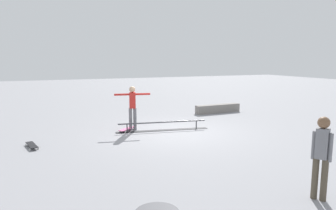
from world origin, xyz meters
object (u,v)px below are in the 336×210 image
object	(u,v)px
grind_rail	(163,127)
loose_skateboard_black	(32,145)
bystander_grey_shirt	(321,153)
skate_ledge	(218,109)
skater_main	(133,105)
skateboard_main	(127,129)

from	to	relation	value
grind_rail	loose_skateboard_black	world-z (taller)	grind_rail
grind_rail	bystander_grey_shirt	size ratio (longest dim) A/B	2.16
grind_rail	skate_ledge	distance (m)	4.53
skater_main	loose_skateboard_black	world-z (taller)	skater_main
grind_rail	loose_skateboard_black	size ratio (longest dim) A/B	4.07
skate_ledge	skateboard_main	world-z (taller)	skate_ledge
skateboard_main	bystander_grey_shirt	size ratio (longest dim) A/B	0.48
skater_main	loose_skateboard_black	size ratio (longest dim) A/B	1.94
skate_ledge	skateboard_main	bearing A→B (deg)	21.45
grind_rail	skateboard_main	size ratio (longest dim) A/B	4.49
grind_rail	bystander_grey_shirt	bearing A→B (deg)	104.92
bystander_grey_shirt	loose_skateboard_black	distance (m)	7.59
skater_main	loose_skateboard_black	distance (m)	3.60
bystander_grey_shirt	loose_skateboard_black	world-z (taller)	bystander_grey_shirt
grind_rail	skater_main	distance (m)	1.34
grind_rail	skateboard_main	bearing A→B (deg)	-10.32
bystander_grey_shirt	skateboard_main	bearing A→B (deg)	-13.64
grind_rail	skateboard_main	distance (m)	1.27
grind_rail	skateboard_main	xyz separation A→B (m)	(1.19, -0.43, -0.07)
skateboard_main	grind_rail	bearing A→B (deg)	-59.23
skateboard_main	bystander_grey_shirt	distance (m)	6.95
skater_main	bystander_grey_shirt	xyz separation A→B (m)	(-1.55, 6.71, -0.05)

